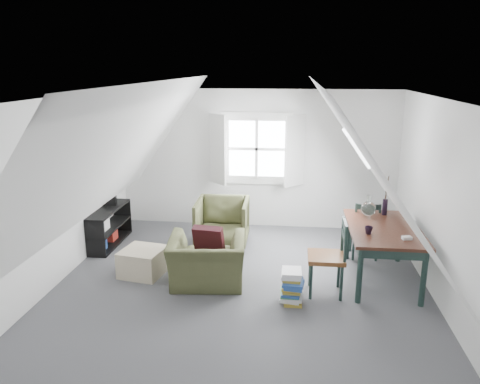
# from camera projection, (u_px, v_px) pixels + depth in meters

# --- Properties ---
(floor) EXTENTS (5.50, 5.50, 0.00)m
(floor) POSITION_uv_depth(u_px,v_px,m) (239.00, 293.00, 6.14)
(floor) COLOR #4A4B4F
(floor) RESTS_ON ground
(ceiling) EXTENTS (5.50, 5.50, 0.00)m
(ceiling) POSITION_uv_depth(u_px,v_px,m) (239.00, 100.00, 5.48)
(ceiling) COLOR white
(ceiling) RESTS_ON wall_back
(wall_back) EXTENTS (5.00, 0.00, 5.00)m
(wall_back) POSITION_uv_depth(u_px,v_px,m) (257.00, 159.00, 8.44)
(wall_back) COLOR silver
(wall_back) RESTS_ON ground
(wall_front) EXTENTS (5.00, 0.00, 5.00)m
(wall_front) POSITION_uv_depth(u_px,v_px,m) (191.00, 316.00, 3.17)
(wall_front) COLOR silver
(wall_front) RESTS_ON ground
(wall_left) EXTENTS (0.00, 5.50, 5.50)m
(wall_left) POSITION_uv_depth(u_px,v_px,m) (48.00, 196.00, 6.09)
(wall_left) COLOR silver
(wall_left) RESTS_ON ground
(wall_right) EXTENTS (0.00, 5.50, 5.50)m
(wall_right) POSITION_uv_depth(u_px,v_px,m) (448.00, 209.00, 5.53)
(wall_right) COLOR silver
(wall_right) RESTS_ON ground
(slope_left) EXTENTS (3.19, 5.50, 4.48)m
(slope_left) POSITION_uv_depth(u_px,v_px,m) (116.00, 158.00, 5.84)
(slope_left) COLOR white
(slope_left) RESTS_ON wall_left
(slope_right) EXTENTS (3.19, 5.50, 4.48)m
(slope_right) POSITION_uv_depth(u_px,v_px,m) (369.00, 164.00, 5.50)
(slope_right) COLOR white
(slope_right) RESTS_ON wall_right
(dormer_window) EXTENTS (1.71, 0.35, 1.30)m
(dormer_window) POSITION_uv_depth(u_px,v_px,m) (256.00, 149.00, 8.32)
(dormer_window) COLOR white
(dormer_window) RESTS_ON wall_back
(skylight) EXTENTS (0.35, 0.75, 0.47)m
(skylight) POSITION_uv_depth(u_px,v_px,m) (356.00, 148.00, 6.75)
(skylight) COLOR white
(skylight) RESTS_ON slope_right
(armchair_near) EXTENTS (1.10, 0.99, 0.66)m
(armchair_near) POSITION_uv_depth(u_px,v_px,m) (208.00, 284.00, 6.41)
(armchair_near) COLOR #414427
(armchair_near) RESTS_ON floor
(armchair_far) EXTENTS (0.86, 0.88, 0.79)m
(armchair_far) POSITION_uv_depth(u_px,v_px,m) (222.00, 244.00, 7.81)
(armchair_far) COLOR #414427
(armchair_far) RESTS_ON floor
(throw_pillow) EXTENTS (0.44, 0.29, 0.43)m
(throw_pillow) POSITION_uv_depth(u_px,v_px,m) (209.00, 240.00, 6.41)
(throw_pillow) COLOR #380F15
(throw_pillow) RESTS_ON armchair_near
(ottoman) EXTENTS (0.65, 0.65, 0.37)m
(ottoman) POSITION_uv_depth(u_px,v_px,m) (143.00, 262.00, 6.66)
(ottoman) COLOR #B9AA8A
(ottoman) RESTS_ON floor
(dining_table) EXTENTS (0.94, 1.56, 0.78)m
(dining_table) POSITION_uv_depth(u_px,v_px,m) (383.00, 234.00, 6.36)
(dining_table) COLOR #361A12
(dining_table) RESTS_ON floor
(demijohn) EXTENTS (0.21, 0.21, 0.30)m
(demijohn) POSITION_uv_depth(u_px,v_px,m) (368.00, 208.00, 6.75)
(demijohn) COLOR silver
(demijohn) RESTS_ON dining_table
(vase_twigs) EXTENTS (0.07, 0.08, 0.58)m
(vase_twigs) POSITION_uv_depth(u_px,v_px,m) (385.00, 206.00, 6.81)
(vase_twigs) COLOR black
(vase_twigs) RESTS_ON dining_table
(cup) EXTENTS (0.11, 0.11, 0.10)m
(cup) POSITION_uv_depth(u_px,v_px,m) (368.00, 234.00, 6.07)
(cup) COLOR black
(cup) RESTS_ON dining_table
(paper_box) EXTENTS (0.13, 0.10, 0.04)m
(paper_box) POSITION_uv_depth(u_px,v_px,m) (407.00, 238.00, 5.87)
(paper_box) COLOR white
(paper_box) RESTS_ON dining_table
(dining_chair_far) EXTENTS (0.43, 0.43, 0.91)m
(dining_chair_far) POSITION_uv_depth(u_px,v_px,m) (365.00, 228.00, 7.18)
(dining_chair_far) COLOR brown
(dining_chair_far) RESTS_ON floor
(dining_chair_near) EXTENTS (0.47, 0.47, 1.00)m
(dining_chair_near) POSITION_uv_depth(u_px,v_px,m) (329.00, 256.00, 6.02)
(dining_chair_near) COLOR brown
(dining_chair_near) RESTS_ON floor
(media_shelf) EXTENTS (0.40, 1.21, 0.62)m
(media_shelf) POSITION_uv_depth(u_px,v_px,m) (106.00, 229.00, 7.74)
(media_shelf) COLOR black
(media_shelf) RESTS_ON floor
(electronics_box) EXTENTS (0.23, 0.27, 0.18)m
(electronics_box) POSITION_uv_depth(u_px,v_px,m) (111.00, 200.00, 7.91)
(electronics_box) COLOR black
(electronics_box) RESTS_ON media_shelf
(magazine_stack) EXTENTS (0.32, 0.38, 0.42)m
(magazine_stack) POSITION_uv_depth(u_px,v_px,m) (292.00, 287.00, 5.86)
(magazine_stack) COLOR #B29933
(magazine_stack) RESTS_ON floor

